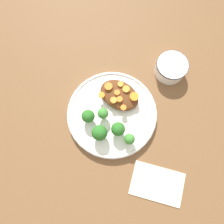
{
  "coord_description": "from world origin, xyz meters",
  "views": [
    {
      "loc": [
        0.09,
        -0.15,
        0.69
      ],
      "look_at": [
        0.0,
        0.0,
        0.03
      ],
      "focal_mm": 35.0,
      "sensor_mm": 36.0,
      "label": 1
    }
  ],
  "objects": [
    {
      "name": "carrot_slice_7",
      "position": [
        -0.05,
        0.02,
        0.05
      ],
      "size": [
        0.02,
        0.02,
        0.01
      ],
      "primitive_type": "cylinder",
      "color": "orange",
      "rests_on": "stew_mound"
    },
    {
      "name": "carrot_slice_0",
      "position": [
        -0.02,
        0.06,
        0.05
      ],
      "size": [
        0.02,
        0.02,
        0.0
      ],
      "primitive_type": "cylinder",
      "color": "orange",
      "rests_on": "stew_mound"
    },
    {
      "name": "stew_mound",
      "position": [
        -0.01,
        0.06,
        0.03
      ],
      "size": [
        0.13,
        0.09,
        0.03
      ],
      "primitive_type": "ellipsoid",
      "color": "#5B3319",
      "rests_on": "plate"
    },
    {
      "name": "broccoli_floret_0",
      "position": [
        0.01,
        -0.08,
        0.06
      ],
      "size": [
        0.05,
        0.05,
        0.06
      ],
      "color": "#759E51",
      "rests_on": "plate"
    },
    {
      "name": "broccoli_floret_4",
      "position": [
        0.09,
        -0.05,
        0.05
      ],
      "size": [
        0.03,
        0.03,
        0.05
      ],
      "color": "#759E51",
      "rests_on": "plate"
    },
    {
      "name": "broccoli_floret_2",
      "position": [
        0.05,
        -0.04,
        0.05
      ],
      "size": [
        0.04,
        0.04,
        0.05
      ],
      "color": "#759E51",
      "rests_on": "plate"
    },
    {
      "name": "dip_bowl",
      "position": [
        0.08,
        0.23,
        0.03
      ],
      "size": [
        0.1,
        0.1,
        0.05
      ],
      "color": "white",
      "rests_on": "ground_plane"
    },
    {
      "name": "broccoli_floret_1",
      "position": [
        -0.02,
        -0.02,
        0.05
      ],
      "size": [
        0.03,
        0.03,
        0.05
      ],
      "color": "#759E51",
      "rests_on": "plate"
    },
    {
      "name": "carrot_slice_3",
      "position": [
        0.0,
        0.08,
        0.05
      ],
      "size": [
        0.02,
        0.02,
        0.01
      ],
      "primitive_type": "cylinder",
      "color": "orange",
      "rests_on": "stew_mound"
    },
    {
      "name": "carrot_slice_6",
      "position": [
        0.03,
        0.07,
        0.05
      ],
      "size": [
        0.03,
        0.03,
        0.01
      ],
      "primitive_type": "cylinder",
      "color": "orange",
      "rests_on": "stew_mound"
    },
    {
      "name": "plate",
      "position": [
        0.0,
        0.0,
        0.01
      ],
      "size": [
        0.29,
        0.29,
        0.02
      ],
      "color": "white",
      "rests_on": "ground_plane"
    },
    {
      "name": "broccoli_floret_3",
      "position": [
        -0.05,
        -0.05,
        0.05
      ],
      "size": [
        0.04,
        0.04,
        0.05
      ],
      "color": "#759E51",
      "rests_on": "plate"
    },
    {
      "name": "carrot_slice_5",
      "position": [
        -0.02,
        0.09,
        0.05
      ],
      "size": [
        0.02,
        0.02,
        0.0
      ],
      "primitive_type": "cylinder",
      "color": "orange",
      "rests_on": "stew_mound"
    },
    {
      "name": "ground_plane",
      "position": [
        0.0,
        0.0,
        0.0
      ],
      "size": [
        4.0,
        4.0,
        0.0
      ],
      "primitive_type": "plane",
      "color": "brown"
    },
    {
      "name": "carrot_slice_1",
      "position": [
        -0.01,
        0.03,
        0.05
      ],
      "size": [
        0.02,
        0.02,
        0.0
      ],
      "primitive_type": "cylinder",
      "color": "orange",
      "rests_on": "stew_mound"
    },
    {
      "name": "napkin",
      "position": [
        0.23,
        -0.11,
        0.0
      ],
      "size": [
        0.18,
        0.14,
        0.01
      ],
      "rotation": [
        0.0,
        0.0,
        0.3
      ],
      "color": "beige",
      "rests_on": "ground_plane"
    },
    {
      "name": "carrot_slice_8",
      "position": [
        0.0,
        0.04,
        0.05
      ],
      "size": [
        0.02,
        0.02,
        0.01
      ],
      "primitive_type": "cylinder",
      "color": "orange",
      "rests_on": "stew_mound"
    },
    {
      "name": "carrot_slice_4",
      "position": [
        -0.05,
        0.06,
        0.05
      ],
      "size": [
        0.03,
        0.03,
        0.01
      ],
      "primitive_type": "cylinder",
      "color": "orange",
      "rests_on": "stew_mound"
    },
    {
      "name": "carrot_slice_2",
      "position": [
        0.02,
        0.03,
        0.05
      ],
      "size": [
        0.02,
        0.02,
        0.01
      ],
      "primitive_type": "cylinder",
      "color": "orange",
      "rests_on": "stew_mound"
    }
  ]
}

